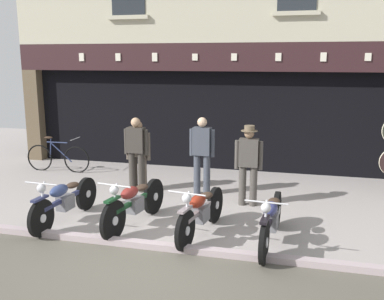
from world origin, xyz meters
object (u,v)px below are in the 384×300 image
(motorcycle_left, at_px, (65,200))
(assistant_far_right, at_px, (138,153))
(salesman_left, at_px, (136,151))
(leaning_bicycle, at_px, (58,157))
(motorcycle_center_left, at_px, (134,203))
(motorcycle_center, at_px, (201,211))
(advert_board_near, at_px, (111,104))
(motorcycle_center_right, at_px, (271,219))
(salesman_right, at_px, (249,162))
(shopkeeper_center, at_px, (202,152))

(motorcycle_left, relative_size, assistant_far_right, 1.30)
(salesman_left, relative_size, leaning_bicycle, 0.94)
(motorcycle_center_left, height_order, leaning_bicycle, motorcycle_center_left)
(motorcycle_center, height_order, advert_board_near, advert_board_near)
(salesman_left, distance_m, leaning_bicycle, 2.95)
(motorcycle_center_right, relative_size, advert_board_near, 1.88)
(salesman_right, height_order, assistant_far_right, salesman_right)
(motorcycle_center_right, xyz_separation_m, salesman_right, (-0.60, 1.82, 0.47))
(advert_board_near, relative_size, leaning_bicycle, 0.63)
(advert_board_near, distance_m, leaning_bicycle, 2.12)
(motorcycle_center_right, xyz_separation_m, shopkeeper_center, (-1.66, 2.30, 0.52))
(salesman_right, relative_size, leaning_bicycle, 0.92)
(motorcycle_center_right, relative_size, leaning_bicycle, 1.18)
(assistant_far_right, distance_m, advert_board_near, 3.13)
(salesman_right, relative_size, advert_board_near, 1.47)
(salesman_right, xyz_separation_m, leaning_bicycle, (-5.18, 1.48, -0.52))
(motorcycle_center, height_order, shopkeeper_center, shopkeeper_center)
(motorcycle_center, relative_size, leaning_bicycle, 1.10)
(motorcycle_center, distance_m, motorcycle_center_right, 1.17)
(leaning_bicycle, bearing_deg, motorcycle_center_left, 45.40)
(salesman_left, bearing_deg, assistant_far_right, -93.81)
(assistant_far_right, bearing_deg, salesman_right, 168.23)
(shopkeeper_center, distance_m, salesman_right, 1.17)
(motorcycle_center, bearing_deg, motorcycle_center_left, 3.40)
(shopkeeper_center, xyz_separation_m, salesman_right, (1.06, -0.48, -0.04))
(salesman_left, bearing_deg, motorcycle_left, 76.62)
(advert_board_near, bearing_deg, salesman_right, -34.05)
(salesman_right, bearing_deg, motorcycle_center_right, 107.77)
(motorcycle_left, relative_size, leaning_bicycle, 1.16)
(salesman_right, xyz_separation_m, advert_board_near, (-4.26, 2.88, 0.77))
(motorcycle_center_left, bearing_deg, motorcycle_left, 15.07)
(motorcycle_center, height_order, salesman_left, salesman_left)
(salesman_left, distance_m, salesman_right, 2.53)
(salesman_left, height_order, salesman_right, salesman_left)
(motorcycle_left, height_order, salesman_right, salesman_right)
(shopkeeper_center, bearing_deg, motorcycle_center_left, 74.47)
(motorcycle_center_right, bearing_deg, advert_board_near, -40.38)
(motorcycle_left, bearing_deg, assistant_far_right, -101.30)
(motorcycle_left, height_order, motorcycle_center_left, motorcycle_center_left)
(advert_board_near, bearing_deg, motorcycle_center_left, -61.29)
(motorcycle_center_left, height_order, assistant_far_right, assistant_far_right)
(shopkeeper_center, bearing_deg, motorcycle_left, 51.64)
(leaning_bicycle, bearing_deg, assistant_far_right, 66.49)
(motorcycle_left, bearing_deg, motorcycle_center, -176.04)
(advert_board_near, bearing_deg, leaning_bicycle, -123.03)
(assistant_far_right, bearing_deg, motorcycle_left, 73.09)
(motorcycle_center_right, height_order, shopkeeper_center, shopkeeper_center)
(motorcycle_center_right, distance_m, shopkeeper_center, 2.88)
(salesman_left, relative_size, salesman_right, 1.02)
(motorcycle_center_left, height_order, motorcycle_center_right, motorcycle_center_left)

